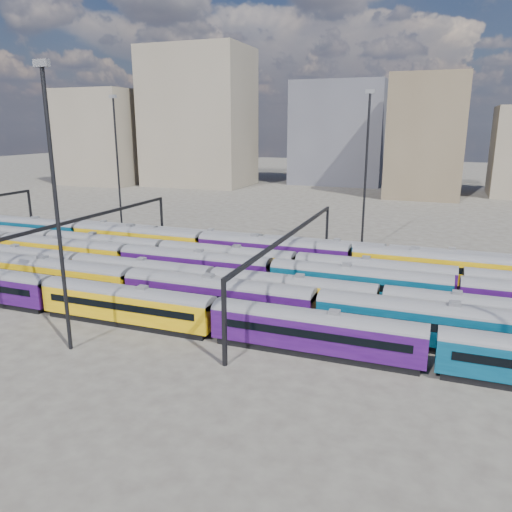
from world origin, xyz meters
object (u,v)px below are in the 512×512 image
(rake_2, at_px, (212,280))
(mast_2, at_px, (56,201))
(rake_0, at_px, (315,327))
(rake_1, at_px, (131,282))

(rake_2, bearing_deg, mast_2, -111.63)
(rake_0, height_order, rake_1, rake_1)
(rake_1, relative_size, rake_2, 1.12)
(rake_0, distance_m, mast_2, 25.58)
(rake_1, relative_size, mast_2, 5.13)
(rake_0, relative_size, rake_2, 1.20)
(rake_0, relative_size, mast_2, 5.51)
(rake_2, height_order, mast_2, mast_2)
(mast_2, bearing_deg, rake_0, 17.79)
(rake_1, bearing_deg, rake_2, 31.96)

